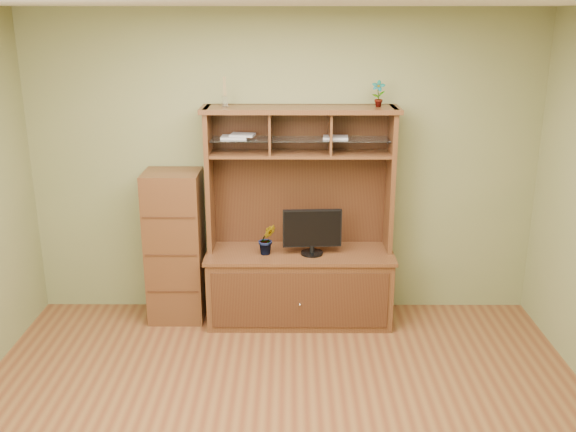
{
  "coord_description": "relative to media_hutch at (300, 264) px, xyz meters",
  "views": [
    {
      "loc": [
        0.06,
        -3.56,
        2.64
      ],
      "look_at": [
        0.04,
        1.2,
        1.14
      ],
      "focal_mm": 40.0,
      "sensor_mm": 36.0,
      "label": 1
    }
  ],
  "objects": [
    {
      "name": "room",
      "position": [
        -0.14,
        -1.73,
        0.83
      ],
      "size": [
        4.54,
        4.04,
        2.74
      ],
      "color": "brown",
      "rests_on": "ground"
    },
    {
      "name": "magazines",
      "position": [
        -0.26,
        0.08,
        1.13
      ],
      "size": [
        1.08,
        0.18,
        0.04
      ],
      "color": "#B2B2B7",
      "rests_on": "media_hutch"
    },
    {
      "name": "top_plant",
      "position": [
        0.65,
        0.08,
        1.49
      ],
      "size": [
        0.13,
        0.1,
        0.22
      ],
      "primitive_type": "imported",
      "rotation": [
        0.0,
        0.0,
        -0.23
      ],
      "color": "#346423",
      "rests_on": "media_hutch"
    },
    {
      "name": "orchid_plant",
      "position": [
        -0.28,
        -0.08,
        0.26
      ],
      "size": [
        0.17,
        0.15,
        0.27
      ],
      "primitive_type": "imported",
      "rotation": [
        0.0,
        0.0,
        0.2
      ],
      "color": "#276021",
      "rests_on": "media_hutch"
    },
    {
      "name": "reed_diffuser",
      "position": [
        -0.63,
        0.08,
        1.47
      ],
      "size": [
        0.05,
        0.05,
        0.25
      ],
      "color": "silver",
      "rests_on": "media_hutch"
    },
    {
      "name": "monitor",
      "position": [
        0.11,
        -0.08,
        0.34
      ],
      "size": [
        0.5,
        0.19,
        0.4
      ],
      "rotation": [
        0.0,
        0.0,
        0.06
      ],
      "color": "black",
      "rests_on": "media_hutch"
    },
    {
      "name": "side_cabinet",
      "position": [
        -1.1,
        0.03,
        0.15
      ],
      "size": [
        0.48,
        0.44,
        1.35
      ],
      "color": "#492915",
      "rests_on": "room"
    },
    {
      "name": "media_hutch",
      "position": [
        0.0,
        0.0,
        0.0
      ],
      "size": [
        1.66,
        0.61,
        1.9
      ],
      "color": "#492915",
      "rests_on": "room"
    }
  ]
}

